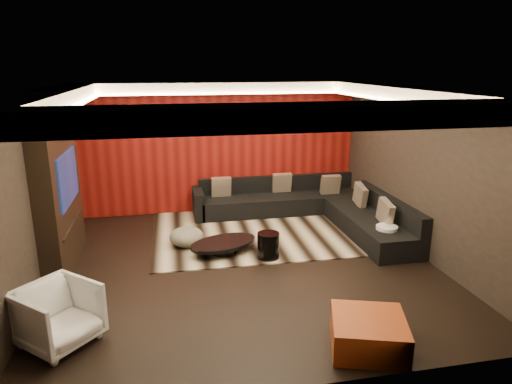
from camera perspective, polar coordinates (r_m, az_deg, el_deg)
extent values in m
cube|color=black|center=(7.53, -1.33, -9.13)|extent=(6.00, 6.00, 0.02)
cube|color=silver|center=(6.85, -1.49, 12.82)|extent=(6.00, 6.00, 0.02)
cube|color=black|center=(9.97, -4.50, 5.52)|extent=(6.00, 0.02, 2.80)
cube|color=black|center=(7.18, -25.75, -0.01)|extent=(0.02, 6.00, 2.80)
cube|color=black|center=(8.13, 19.97, 2.29)|extent=(0.02, 6.00, 2.80)
cube|color=#6B0C0A|center=(9.93, -4.47, 5.48)|extent=(5.98, 0.05, 2.78)
cube|color=silver|center=(9.52, -4.43, 12.86)|extent=(6.00, 0.60, 0.22)
cube|color=silver|center=(4.23, 5.09, 9.38)|extent=(6.00, 0.60, 0.22)
cube|color=silver|center=(6.91, -24.50, 10.48)|extent=(0.60, 4.80, 0.22)
cube|color=silver|center=(7.79, 18.88, 11.47)|extent=(0.60, 4.80, 0.22)
cube|color=#FFD899|center=(9.19, -4.14, 12.20)|extent=(4.80, 0.08, 0.04)
cube|color=#FFD899|center=(4.57, 3.83, 8.73)|extent=(4.80, 0.08, 0.04)
cube|color=#FFD899|center=(6.85, -21.61, 10.00)|extent=(0.08, 4.80, 0.04)
cube|color=#FFD899|center=(7.64, 16.57, 10.91)|extent=(0.08, 4.80, 0.04)
cube|color=black|center=(7.79, -23.35, -0.91)|extent=(0.30, 2.00, 2.20)
cube|color=black|center=(7.67, -22.46, 1.66)|extent=(0.04, 1.30, 0.80)
cube|color=black|center=(7.87, -21.90, -3.64)|extent=(0.04, 1.60, 0.04)
cube|color=#C9B493|center=(8.89, 0.18, -5.01)|extent=(4.05, 3.07, 0.02)
cylinder|color=black|center=(7.92, -4.06, -6.86)|extent=(1.55, 1.55, 0.20)
cylinder|color=black|center=(7.66, 1.55, -6.68)|extent=(0.41, 0.41, 0.43)
ellipsoid|color=beige|center=(8.26, -8.66, -5.54)|extent=(0.74, 0.74, 0.33)
cylinder|color=silver|center=(8.28, 15.94, -5.62)|extent=(0.42, 0.42, 0.46)
cube|color=#913E12|center=(5.61, 13.86, -16.76)|extent=(1.04, 1.04, 0.37)
imported|color=white|center=(5.89, -23.49, -13.97)|extent=(1.11, 1.11, 0.72)
cube|color=black|center=(10.04, 3.07, -1.43)|extent=(3.50, 0.90, 0.40)
cube|color=black|center=(10.27, 2.61, 1.13)|extent=(3.50, 0.20, 0.35)
cube|color=black|center=(8.92, 14.08, -4.14)|extent=(0.90, 2.60, 0.40)
cube|color=black|center=(8.95, 16.26, -1.68)|extent=(0.20, 2.60, 0.35)
cube|color=black|center=(9.73, -7.24, -1.49)|extent=(0.20, 0.90, 0.60)
cube|color=#C7AE92|center=(8.40, 15.87, -2.47)|extent=(0.12, 0.50, 0.50)
cube|color=#C7AE92|center=(10.12, 3.24, 1.18)|extent=(0.42, 0.20, 0.44)
cube|color=#C7AE92|center=(10.09, 9.30, 0.94)|extent=(0.42, 0.20, 0.44)
cube|color=#C7AE92|center=(9.37, 12.91, -0.40)|extent=(0.12, 0.50, 0.50)
cube|color=#C7AE92|center=(9.79, -4.38, 0.65)|extent=(0.42, 0.20, 0.44)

